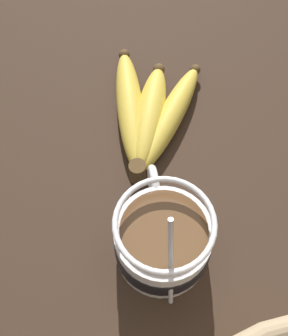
# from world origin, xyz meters

# --- Properties ---
(table) EXTENTS (0.93, 0.93, 0.03)m
(table) POSITION_xyz_m (0.00, 0.00, 0.02)
(table) COLOR #332319
(table) RESTS_ON ground
(coffee_mug) EXTENTS (0.14, 0.10, 0.15)m
(coffee_mug) POSITION_xyz_m (-0.09, -0.02, 0.07)
(coffee_mug) COLOR silver
(coffee_mug) RESTS_ON table
(banana_bunch) EXTENTS (0.21, 0.13, 0.04)m
(banana_bunch) POSITION_xyz_m (0.08, -0.03, 0.05)
(banana_bunch) COLOR #4C381E
(banana_bunch) RESTS_ON table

